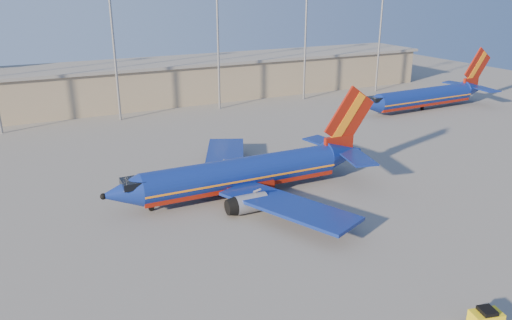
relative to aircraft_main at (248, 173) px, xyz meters
The scene contains 6 objects.
ground 5.15m from the aircraft_main, 107.72° to the right, with size 220.00×220.00×0.00m, color slate.
terminal_building 54.46m from the aircraft_main, 80.87° to the left, with size 122.00×16.00×8.50m.
light_mast_row 44.50m from the aircraft_main, 85.02° to the left, with size 101.60×1.60×28.65m.
aircraft_main is the anchor object (origin of this frame).
aircraft_second 55.39m from the aircraft_main, 23.98° to the left, with size 34.16×13.30×11.57m.
baggage_tug 30.97m from the aircraft_main, 81.15° to the right, with size 2.55×1.90×1.64m.
Camera 1 is at (-22.60, -46.13, 23.96)m, focal length 35.00 mm.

